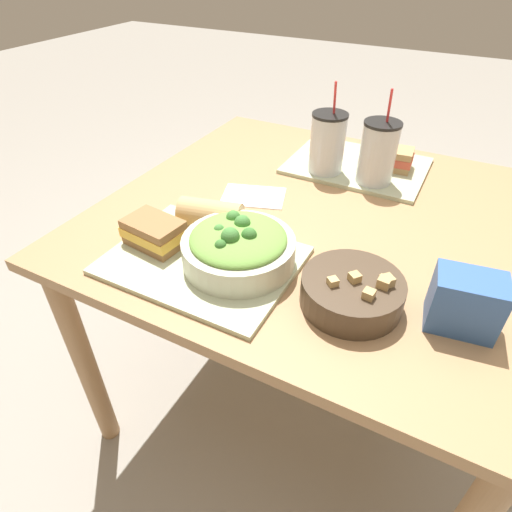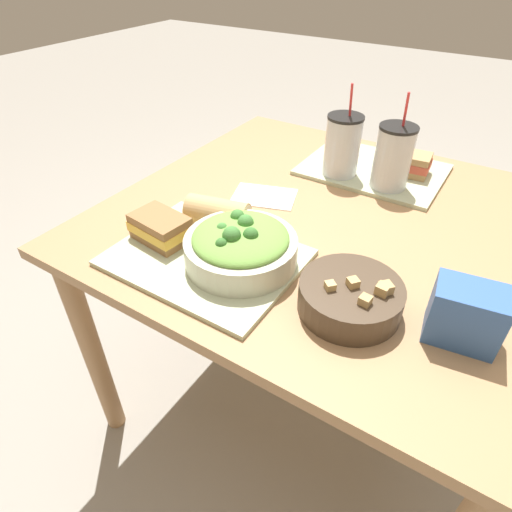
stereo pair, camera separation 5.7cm
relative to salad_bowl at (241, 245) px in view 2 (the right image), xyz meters
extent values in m
plane|color=gray|center=(0.08, 0.31, -0.83)|extent=(12.00, 12.00, 0.00)
cube|color=#A37A51|center=(0.08, 0.31, -0.07)|extent=(1.14, 1.08, 0.03)
cylinder|color=#A37A51|center=(-0.43, -0.18, -0.46)|extent=(0.06, 0.06, 0.74)
cylinder|color=#A37A51|center=(-0.43, 0.79, -0.46)|extent=(0.06, 0.06, 0.74)
cylinder|color=#A37A51|center=(0.59, 0.79, -0.46)|extent=(0.06, 0.06, 0.74)
cube|color=#B2BC99|center=(-0.08, -0.03, -0.05)|extent=(0.42, 0.32, 0.01)
cube|color=#B2BC99|center=(0.08, 0.62, -0.05)|extent=(0.42, 0.32, 0.01)
cylinder|color=beige|center=(0.00, 0.00, -0.01)|extent=(0.25, 0.25, 0.06)
ellipsoid|color=#6B9E42|center=(0.00, 0.00, 0.02)|extent=(0.21, 0.21, 0.04)
sphere|color=#38702D|center=(0.03, 0.00, 0.04)|extent=(0.03, 0.03, 0.03)
sphere|color=#38702D|center=(-0.01, -0.06, 0.04)|extent=(0.03, 0.03, 0.03)
sphere|color=#427F38|center=(-0.01, 0.03, 0.04)|extent=(0.04, 0.04, 0.04)
sphere|color=#427F38|center=(-0.04, 0.04, 0.04)|extent=(0.03, 0.03, 0.03)
sphere|color=#427F38|center=(0.00, -0.03, 0.04)|extent=(0.04, 0.04, 0.04)
sphere|color=#427F38|center=(-0.04, -0.01, 0.04)|extent=(0.02, 0.02, 0.02)
cube|color=beige|center=(0.00, -0.04, 0.03)|extent=(0.06, 0.06, 0.01)
cube|color=beige|center=(0.02, 0.04, 0.03)|extent=(0.05, 0.04, 0.01)
cube|color=beige|center=(-0.05, 0.02, 0.03)|extent=(0.05, 0.05, 0.01)
cylinder|color=#473828|center=(0.26, 0.00, -0.02)|extent=(0.21, 0.21, 0.06)
cylinder|color=brown|center=(0.26, 0.00, 0.00)|extent=(0.18, 0.18, 0.01)
cube|color=tan|center=(0.23, -0.03, 0.01)|extent=(0.03, 0.03, 0.02)
cube|color=tan|center=(0.30, -0.04, 0.01)|extent=(0.02, 0.02, 0.02)
cube|color=tan|center=(0.32, 0.01, 0.01)|extent=(0.03, 0.03, 0.02)
cube|color=tan|center=(0.32, 0.02, 0.01)|extent=(0.03, 0.03, 0.02)
cube|color=tan|center=(0.26, 0.00, 0.01)|extent=(0.03, 0.03, 0.02)
cube|color=olive|center=(-0.21, -0.03, -0.03)|extent=(0.14, 0.10, 0.02)
cube|color=#EFB742|center=(-0.21, -0.03, -0.01)|extent=(0.15, 0.11, 0.02)
cube|color=olive|center=(-0.21, -0.03, 0.01)|extent=(0.14, 0.10, 0.02)
cylinder|color=tan|center=(-0.13, 0.09, -0.01)|extent=(0.17, 0.11, 0.07)
cylinder|color=beige|center=(-0.06, 0.11, -0.01)|extent=(0.02, 0.07, 0.07)
cube|color=tan|center=(0.17, 0.64, -0.03)|extent=(0.15, 0.09, 0.02)
cube|color=#C64C38|center=(0.17, 0.64, -0.01)|extent=(0.15, 0.10, 0.02)
cube|color=tan|center=(0.17, 0.64, 0.01)|extent=(0.15, 0.09, 0.02)
cylinder|color=silver|center=(0.01, 0.53, 0.04)|extent=(0.10, 0.10, 0.17)
cylinder|color=black|center=(0.01, 0.53, 0.03)|extent=(0.09, 0.09, 0.14)
cylinder|color=black|center=(0.01, 0.53, 0.13)|extent=(0.11, 0.11, 0.01)
cylinder|color=red|center=(0.02, 0.53, 0.18)|extent=(0.01, 0.02, 0.10)
cylinder|color=silver|center=(0.16, 0.53, 0.04)|extent=(0.10, 0.10, 0.17)
cylinder|color=#701E47|center=(0.16, 0.53, 0.03)|extent=(0.09, 0.09, 0.14)
cylinder|color=black|center=(0.16, 0.53, 0.13)|extent=(0.11, 0.11, 0.01)
cylinder|color=red|center=(0.17, 0.53, 0.18)|extent=(0.01, 0.02, 0.10)
cube|color=#335BA3|center=(0.46, 0.04, 0.00)|extent=(0.13, 0.10, 0.12)
cube|color=white|center=(-0.12, 0.30, -0.05)|extent=(0.21, 0.17, 0.00)
camera|label=1|loc=(0.39, -0.65, 0.55)|focal=30.00mm
camera|label=2|loc=(0.44, -0.62, 0.55)|focal=30.00mm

